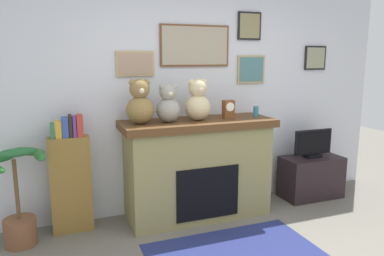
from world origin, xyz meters
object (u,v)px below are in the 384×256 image
(teddy_bear_brown, at_px, (198,102))
(teddy_bear_tan, at_px, (140,104))
(tv_stand, at_px, (311,177))
(television, at_px, (313,144))
(mantel_clock, at_px, (228,109))
(bookshelf, at_px, (71,179))
(candle_jar, at_px, (256,111))
(potted_plant, at_px, (18,203))
(teddy_bear_cream, at_px, (168,105))
(fireplace, at_px, (198,168))

(teddy_bear_brown, bearing_deg, teddy_bear_tan, -180.00)
(tv_stand, height_order, television, television)
(mantel_clock, bearing_deg, tv_stand, 0.62)
(mantel_clock, height_order, teddy_bear_tan, teddy_bear_tan)
(bookshelf, distance_m, candle_jar, 2.12)
(tv_stand, bearing_deg, candle_jar, -179.20)
(candle_jar, relative_size, mantel_clock, 0.59)
(potted_plant, distance_m, teddy_bear_brown, 2.00)
(teddy_bear_tan, bearing_deg, teddy_bear_cream, 0.01)
(teddy_bear_cream, bearing_deg, television, 0.33)
(television, bearing_deg, tv_stand, 90.00)
(teddy_bear_tan, distance_m, teddy_bear_brown, 0.62)
(mantel_clock, bearing_deg, potted_plant, -179.67)
(television, relative_size, candle_jar, 4.47)
(fireplace, bearing_deg, teddy_bear_tan, -178.34)
(bookshelf, xyz_separation_m, television, (2.87, -0.10, 0.14))
(potted_plant, distance_m, teddy_bear_cream, 1.70)
(teddy_bear_tan, bearing_deg, bookshelf, 170.88)
(bookshelf, bearing_deg, fireplace, -4.04)
(potted_plant, relative_size, television, 1.83)
(tv_stand, distance_m, teddy_bear_cream, 2.13)
(fireplace, relative_size, teddy_bear_cream, 4.14)
(television, relative_size, teddy_bear_tan, 1.16)
(bookshelf, height_order, teddy_bear_tan, teddy_bear_tan)
(bookshelf, relative_size, candle_jar, 10.15)
(candle_jar, height_order, teddy_bear_brown, teddy_bear_brown)
(tv_stand, bearing_deg, television, -90.00)
(tv_stand, height_order, teddy_bear_brown, teddy_bear_brown)
(fireplace, distance_m, teddy_bear_tan, 0.97)
(potted_plant, height_order, television, potted_plant)
(potted_plant, height_order, teddy_bear_brown, teddy_bear_brown)
(teddy_bear_tan, bearing_deg, candle_jar, 0.02)
(fireplace, distance_m, tv_stand, 1.57)
(teddy_bear_tan, bearing_deg, tv_stand, 0.32)
(potted_plant, height_order, candle_jar, candle_jar)
(teddy_bear_tan, relative_size, teddy_bear_cream, 1.13)
(tv_stand, bearing_deg, mantel_clock, -179.38)
(bookshelf, height_order, teddy_bear_cream, teddy_bear_cream)
(bookshelf, distance_m, television, 2.88)
(fireplace, xyz_separation_m, mantel_clock, (0.36, -0.02, 0.64))
(mantel_clock, distance_m, teddy_bear_tan, 0.99)
(bookshelf, relative_size, teddy_bear_cream, 2.99)
(potted_plant, bearing_deg, teddy_bear_cream, 0.52)
(potted_plant, relative_size, teddy_bear_cream, 2.41)
(bookshelf, xyz_separation_m, candle_jar, (2.03, -0.11, 0.59))
(potted_plant, relative_size, mantel_clock, 4.83)
(mantel_clock, bearing_deg, teddy_bear_brown, 179.90)
(tv_stand, bearing_deg, fireplace, 179.77)
(candle_jar, relative_size, teddy_bear_brown, 0.27)
(candle_jar, bearing_deg, tv_stand, 0.80)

